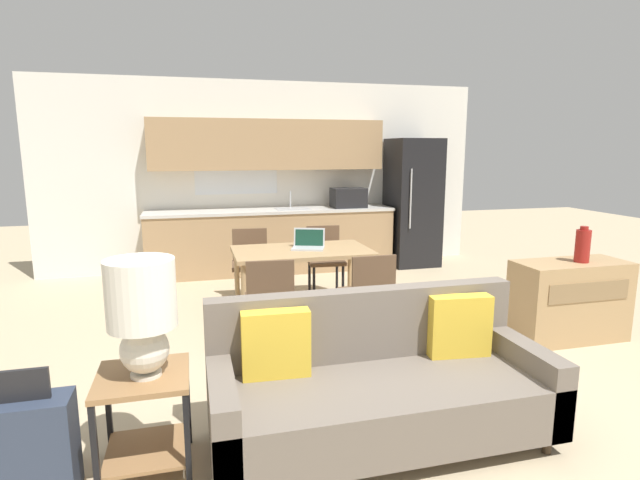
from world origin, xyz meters
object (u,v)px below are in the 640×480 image
suitcase (26,449)px  dining_chair_far_right (325,257)px  vase (583,246)px  table_lamp (142,309)px  side_table (145,406)px  credenza (569,300)px  dining_table (302,256)px  dining_chair_far_left (251,261)px  couch (377,385)px  dining_chair_near_right (368,291)px  dining_chair_near_left (270,297)px  laptop (309,244)px  refrigerator (412,202)px

suitcase → dining_chair_far_right: bearing=52.1°
vase → table_lamp: bearing=-164.0°
side_table → credenza: 3.78m
dining_chair_far_right → suitcase: size_ratio=1.20×
vase → suitcase: 4.43m
dining_table → table_lamp: bearing=-121.0°
table_lamp → dining_chair_far_left: (0.90, 2.98, -0.45)m
couch → vase: (2.36, 1.04, 0.55)m
vase → dining_chair_near_right: bearing=167.8°
dining_chair_near_left → laptop: bearing=-119.1°
side_table → dining_chair_far_right: 3.46m
dining_table → couch: couch is taller
laptop → credenza: bearing=-8.8°
side_table → credenza: (3.62, 1.06, -0.01)m
refrigerator → table_lamp: bearing=-129.3°
refrigerator → side_table: size_ratio=3.35×
side_table → credenza: credenza is taller
dining_chair_near_left → vase: bearing=176.2°
dining_table → laptop: size_ratio=3.55×
dining_table → vase: 2.62m
dining_table → credenza: bearing=-26.9°
refrigerator → dining_chair_near_left: bearing=-133.2°
vase → laptop: vase is taller
couch → table_lamp: bearing=-179.4°
couch → credenza: size_ratio=1.93×
side_table → vase: (3.69, 1.03, 0.51)m
couch → dining_chair_near_left: (-0.42, 1.49, 0.14)m
dining_chair_near_left → side_table: bearing=63.8°
credenza → dining_chair_far_right: size_ratio=1.24×
vase → dining_chair_far_right: (-1.88, 1.92, -0.40)m
dining_chair_near_left → dining_chair_near_right: size_ratio=1.00×
vase → side_table: bearing=-164.4°
table_lamp → vase: size_ratio=1.92×
refrigerator → credenza: (0.09, -3.21, -0.58)m
dining_chair_far_right → laptop: size_ratio=2.15×
suitcase → table_lamp: bearing=6.5°
side_table → dining_chair_near_right: size_ratio=0.68×
credenza → dining_chair_far_right: 2.63m
side_table → dining_chair_far_left: size_ratio=0.68×
dining_chair_far_right → dining_chair_near_left: same height
dining_chair_far_left → suitcase: size_ratio=1.20×
credenza → dining_chair_far_right: (-1.82, 1.89, 0.11)m
suitcase → laptop: bearing=49.5°
couch → dining_chair_far_left: size_ratio=2.39×
dining_chair_far_left → dining_chair_near_right: same height
couch → refrigerator: bearing=62.8°
refrigerator → couch: bearing=-117.2°
dining_chair_far_right → suitcase: dining_chair_far_right is taller
table_lamp → refrigerator: bearing=50.7°
side_table → suitcase: 0.57m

